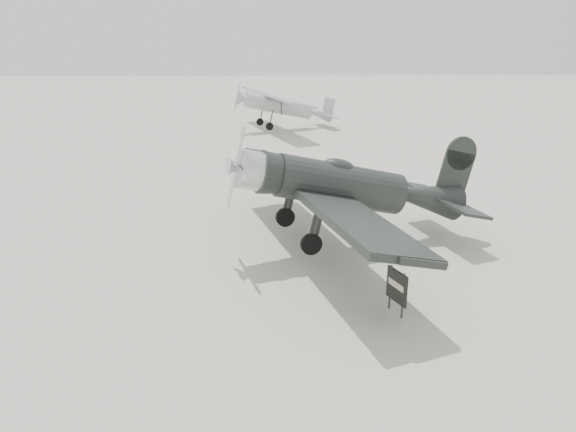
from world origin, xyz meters
The scene contains 4 objects.
ground centered at (0.00, 0.00, 0.00)m, with size 160.00×160.00×0.00m, color #AAA797.
lowwing_monoplane centered at (0.35, 1.88, 2.29)m, with size 9.75×13.41×4.33m.
highwing_monoplane centered at (-1.93, 27.25, 2.10)m, with size 8.45×11.67×3.35m.
sign_board centered at (1.06, -3.47, 0.83)m, with size 0.43×0.91×1.38m.
Camera 1 is at (-2.33, -17.99, 7.92)m, focal length 35.00 mm.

